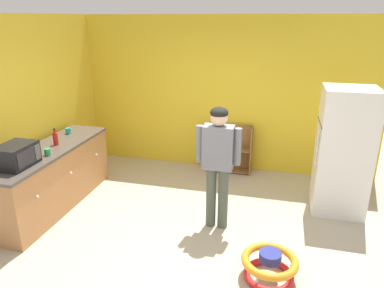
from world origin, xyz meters
The scene contains 14 objects.
ground_plane centered at (0.00, 0.00, 0.00)m, with size 12.00×12.00×0.00m, color #B5A991.
back_wall centered at (0.00, 2.33, 1.35)m, with size 5.20×0.06×2.70m, color yellow.
left_side_wall centered at (-2.63, 0.80, 1.35)m, with size 0.06×2.99×2.70m, color gold.
kitchen_counter centered at (-2.20, 0.23, 0.45)m, with size 0.65×2.26×0.90m.
refrigerator centered at (1.83, 1.16, 0.89)m, with size 0.73×0.68×1.78m.
bookshelf centered at (0.04, 2.15, 0.38)m, with size 0.80×0.28×0.85m.
standing_person centered at (0.22, 0.28, 0.99)m, with size 0.57×0.22×1.63m.
baby_walker centered at (0.96, -0.60, 0.16)m, with size 0.60×0.60×0.32m.
microwave centered at (-2.18, -0.40, 1.04)m, with size 0.37×0.48×0.28m.
banana_bunch centered at (-2.23, 0.02, 0.93)m, with size 0.15×0.16×0.04m.
ketchup_bottle centered at (-2.18, 0.40, 1.00)m, with size 0.07×0.07×0.25m.
teal_cup centered at (-2.31, 0.91, 0.95)m, with size 0.08×0.08×0.10m, color teal.
green_cup centered at (-2.04, 0.00, 0.95)m, with size 0.08×0.08×0.10m, color #299353.
orange_cup centered at (-2.41, -0.11, 0.95)m, with size 0.08×0.08×0.10m, color orange.
Camera 1 is at (0.93, -3.84, 2.65)m, focal length 33.37 mm.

